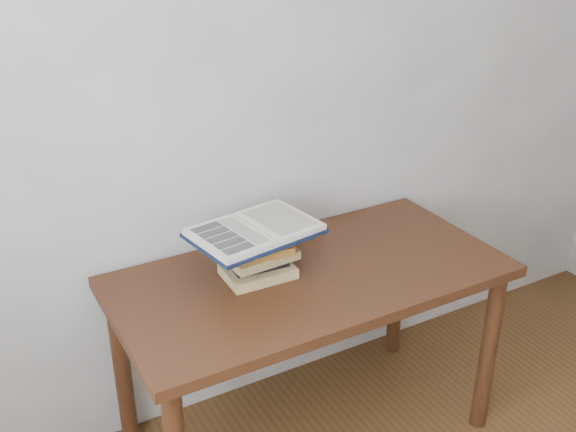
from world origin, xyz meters
TOP-DOWN VIEW (x-y plane):
  - desk at (-0.13, 1.38)m, footprint 1.33×0.67m
  - book_stack at (-0.29, 1.45)m, footprint 0.24×0.19m
  - open_book at (-0.30, 1.46)m, footprint 0.44×0.34m

SIDE VIEW (x-z plane):
  - desk at x=-0.13m, z-range 0.26..0.97m
  - book_stack at x=-0.29m, z-range 0.71..0.86m
  - open_book at x=-0.30m, z-range 0.86..0.89m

